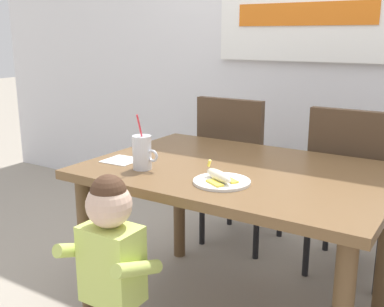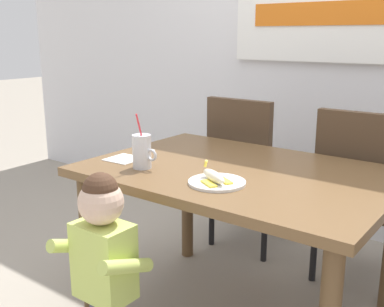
# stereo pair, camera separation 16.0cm
# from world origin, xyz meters

# --- Properties ---
(back_wall) EXTENTS (6.40, 0.17, 2.90)m
(back_wall) POSITION_xyz_m (-0.00, 1.35, 1.45)
(back_wall) COLOR silver
(back_wall) RESTS_ON ground
(dining_table) EXTENTS (1.33, 0.93, 0.74)m
(dining_table) POSITION_xyz_m (0.00, 0.00, 0.64)
(dining_table) COLOR brown
(dining_table) RESTS_ON ground
(dining_chair_left) EXTENTS (0.44, 0.45, 0.96)m
(dining_chair_left) POSITION_xyz_m (-0.36, 0.70, 0.54)
(dining_chair_left) COLOR #4C3826
(dining_chair_left) RESTS_ON ground
(dining_chair_right) EXTENTS (0.44, 0.44, 0.96)m
(dining_chair_right) POSITION_xyz_m (0.35, 0.66, 0.54)
(dining_chair_right) COLOR #4C3826
(dining_chair_right) RESTS_ON ground
(toddler_standing) EXTENTS (0.33, 0.24, 0.84)m
(toddler_standing) POSITION_xyz_m (-0.21, -0.62, 0.53)
(toddler_standing) COLOR #3F4760
(toddler_standing) RESTS_ON ground
(milk_cup) EXTENTS (0.13, 0.08, 0.25)m
(milk_cup) POSITION_xyz_m (-0.35, -0.25, 0.81)
(milk_cup) COLOR silver
(milk_cup) RESTS_ON dining_table
(snack_plate) EXTENTS (0.23, 0.23, 0.01)m
(snack_plate) POSITION_xyz_m (0.04, -0.24, 0.75)
(snack_plate) COLOR white
(snack_plate) RESTS_ON dining_table
(peeled_banana) EXTENTS (0.17, 0.14, 0.07)m
(peeled_banana) POSITION_xyz_m (0.04, -0.25, 0.78)
(peeled_banana) COLOR #F4EAC6
(peeled_banana) RESTS_ON snack_plate
(paper_napkin) EXTENTS (0.16, 0.16, 0.00)m
(paper_napkin) POSITION_xyz_m (-0.52, -0.19, 0.75)
(paper_napkin) COLOR white
(paper_napkin) RESTS_ON dining_table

